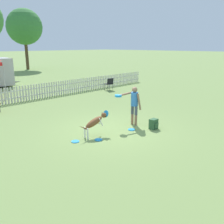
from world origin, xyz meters
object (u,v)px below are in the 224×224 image
Objects in this scene: tree_right_grove at (24,27)px; backpack_on_grass at (154,124)px; leaping_dog at (95,121)px; frisbee_near_dog at (131,130)px; folding_chair_center at (109,83)px; frisbee_near_handler at (75,141)px; handler_person at (133,101)px; frisbee_midfield at (98,140)px.

backpack_on_grass is at bearing -108.66° from tree_right_grove.
leaping_dog is 4.81× the size of frisbee_near_dog.
tree_right_grove is (3.79, 18.61, 4.80)m from folding_chair_center.
leaping_dog is at bearing -4.73° from frisbee_near_handler.
handler_person is at bearing 61.87° from folding_chair_center.
frisbee_near_handler is 27.74m from tree_right_grove.
frisbee_near_dog and frisbee_midfield have the same top height.
folding_chair_center reaches higher than frisbee_midfield.
tree_right_grove is (8.87, 24.87, 4.35)m from handler_person.
frisbee_near_dog is 27.43m from tree_right_grove.
frisbee_near_dog is 0.03× the size of tree_right_grove.
tree_right_grove is (9.39, 25.22, 5.31)m from frisbee_near_dog.
folding_chair_center reaches higher than leaping_dog.
frisbee_near_dog is at bearing -15.00° from frisbee_near_handler.
frisbee_midfield is at bearing -24.85° from leaping_dog.
handler_person reaches higher than leaping_dog.
tree_right_grove reaches higher than frisbee_midfield.
backpack_on_grass is at bearing 66.44° from folding_chair_center.
tree_right_grove is (10.76, 24.70, 4.79)m from leaping_dog.
handler_person is 8.07m from folding_chair_center.
leaping_dog is at bearing -113.54° from tree_right_grove.
folding_chair_center reaches higher than frisbee_near_dog.
tree_right_grove reaches higher than folding_chair_center.
tree_right_grove is at bearing 66.35° from frisbee_midfield.
handler_person is 2.93m from frisbee_near_handler.
leaping_dog is 4.81× the size of frisbee_midfield.
frisbee_near_dog is at bearing 142.16° from backpack_on_grass.
handler_person is 0.20× the size of tree_right_grove.
leaping_dog is 27.36m from tree_right_grove.
frisbee_near_dog is at bearing -110.41° from tree_right_grove.
folding_chair_center is at bearing 55.49° from backpack_on_grass.
frisbee_midfield is 27.88m from tree_right_grove.
leaping_dog reaches higher than frisbee_midfield.
handler_person is 1.23× the size of leaping_dog.
leaping_dog reaches higher than frisbee_near_dog.
frisbee_near_handler and frisbee_midfield have the same top height.
frisbee_midfield is (0.64, -0.45, 0.00)m from frisbee_near_handler.
frisbee_midfield is 0.03× the size of tree_right_grove.
folding_chair_center is at bearing -33.47° from handler_person.
backpack_on_grass is at bearing -21.17° from frisbee_near_handler.
leaping_dog is 1.01m from frisbee_near_handler.
frisbee_near_handler is at bearing 90.56° from handler_person.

